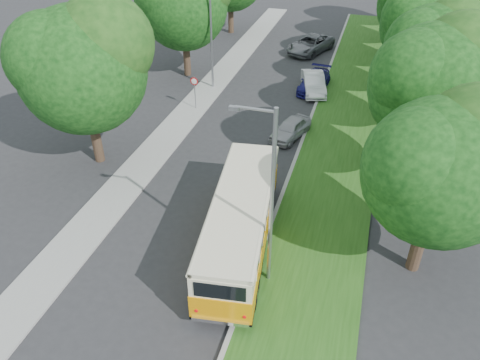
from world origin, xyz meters
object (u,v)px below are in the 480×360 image
(lamppost_far, at_px, (210,35))
(car_grey, at_px, (311,44))
(car_blue, at_px, (314,82))
(car_silver, at_px, (291,129))
(lamppost_near, at_px, (270,196))
(vintage_bus, at_px, (241,223))
(car_white, at_px, (313,83))

(lamppost_far, relative_size, car_grey, 1.39)
(car_blue, bearing_deg, car_silver, -86.29)
(lamppost_near, distance_m, car_silver, 13.08)
(lamppost_near, height_order, car_blue, lamppost_near)
(vintage_bus, distance_m, car_blue, 18.79)
(car_grey, bearing_deg, lamppost_far, -98.76)
(vintage_bus, bearing_deg, car_blue, 81.54)
(vintage_bus, bearing_deg, lamppost_far, 106.13)
(lamppost_far, xyz_separation_m, car_white, (7.70, 1.41, -3.40))
(lamppost_far, bearing_deg, car_grey, 59.71)
(lamppost_near, height_order, vintage_bus, lamppost_near)
(lamppost_near, height_order, lamppost_far, lamppost_near)
(car_silver, distance_m, car_grey, 16.42)
(car_silver, bearing_deg, car_blue, 106.00)
(vintage_bus, xyz_separation_m, car_grey, (-1.30, 27.19, -0.67))
(lamppost_far, distance_m, car_white, 8.53)
(vintage_bus, height_order, car_blue, vintage_bus)
(car_white, xyz_separation_m, car_grey, (-1.68, 8.88, 0.04))
(lamppost_near, xyz_separation_m, car_silver, (-1.47, 12.44, -3.76))
(car_silver, relative_size, car_blue, 0.80)
(car_silver, distance_m, car_white, 7.48)
(car_grey, bearing_deg, car_white, -57.74)
(vintage_bus, height_order, car_white, vintage_bus)
(lamppost_near, xyz_separation_m, car_white, (-1.21, 19.91, -3.65))
(lamppost_near, relative_size, vintage_bus, 0.84)
(vintage_bus, bearing_deg, car_white, 81.51)
(lamppost_far, relative_size, car_white, 1.73)
(car_white, bearing_deg, lamppost_far, 174.46)
(lamppost_near, distance_m, vintage_bus, 3.72)
(car_white, bearing_deg, vintage_bus, -107.17)
(lamppost_far, height_order, car_silver, lamppost_far)
(car_silver, distance_m, car_blue, 7.94)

